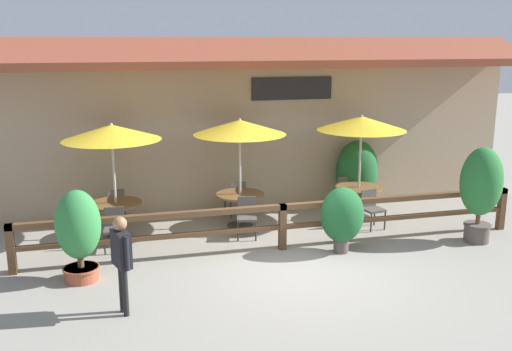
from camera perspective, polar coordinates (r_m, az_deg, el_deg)
ground_plane at (r=10.82m, az=4.28°, el=-9.25°), size 60.00×60.00×0.00m
building_facade at (r=14.08m, az=-0.90°, el=5.25°), size 14.28×1.49×4.23m
patio_railing at (r=11.52m, az=2.67°, el=-4.12°), size 10.40×0.14×0.95m
patio_umbrella_near at (r=12.27m, az=-14.25°, el=4.19°), size 2.06×2.06×2.48m
dining_table_near at (r=12.63m, az=-13.82°, el=-3.29°), size 1.10×1.10×0.77m
chair_near_streetside at (r=11.88m, az=-13.97°, el=-5.00°), size 0.45×0.45×0.87m
chair_near_wallside at (r=13.46m, az=-13.93°, el=-2.82°), size 0.51×0.51×0.87m
patio_umbrella_middle at (r=12.61m, az=-1.64°, el=4.83°), size 2.06×2.06×2.48m
dining_table_middle at (r=12.97m, az=-1.59°, el=-2.46°), size 1.10×1.10×0.77m
chair_middle_streetside at (r=12.28m, az=-0.91°, el=-3.98°), size 0.51×0.51×0.87m
chair_middle_wallside at (r=13.73m, az=-2.00°, el=-2.10°), size 0.49×0.49×0.87m
patio_umbrella_far at (r=13.44m, az=10.51°, el=5.14°), size 2.06×2.06×2.48m
dining_table_far at (r=13.77m, az=10.22°, el=-1.73°), size 1.10×1.10×0.77m
chair_far_streetside at (r=13.13m, az=11.49°, el=-3.10°), size 0.49×0.49×0.87m
chair_far_wallside at (r=14.45m, az=8.82°, el=-1.46°), size 0.48×0.48×0.87m
potted_plant_tall_tropical at (r=11.46m, az=8.61°, el=-4.01°), size 0.87×0.79×1.35m
potted_plant_corner_fern at (r=12.70m, az=21.58°, el=-1.06°), size 0.89×0.80×2.03m
potted_plant_broad_leaf at (r=10.44m, az=-17.34°, el=-5.33°), size 0.78×0.71×1.66m
potted_plant_small_flowering at (r=14.68m, az=10.06°, el=0.29°), size 1.07×0.96×1.71m
pedestrian at (r=8.98m, az=-13.31°, el=-7.48°), size 0.32×0.54×1.58m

